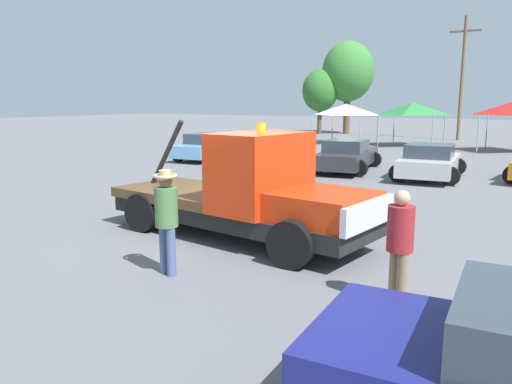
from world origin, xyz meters
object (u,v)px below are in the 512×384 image
(canopy_tent_white, at_px, (346,109))
(parked_car_skyblue, at_px, (209,147))
(parked_car_charcoal, at_px, (347,156))
(parked_car_silver, at_px, (430,162))
(person_at_hood, at_px, (166,214))
(canopy_tent_green, at_px, (413,109))
(utility_pole, at_px, (462,76))
(parked_car_maroon, at_px, (264,150))
(tree_center, at_px, (348,72))
(person_near_truck, at_px, (400,240))
(tow_truck, at_px, (250,195))
(tree_left, at_px, (320,91))
(traffic_cone, at_px, (258,195))

(canopy_tent_white, bearing_deg, parked_car_skyblue, -98.63)
(parked_car_charcoal, xyz_separation_m, parked_car_silver, (3.53, -0.42, -0.00))
(person_at_hood, height_order, parked_car_silver, person_at_hood)
(canopy_tent_green, bearing_deg, utility_pole, 76.77)
(parked_car_skyblue, xyz_separation_m, parked_car_charcoal, (7.49, -0.12, 0.00))
(person_at_hood, relative_size, utility_pole, 0.20)
(parked_car_skyblue, relative_size, parked_car_maroon, 1.02)
(canopy_tent_white, xyz_separation_m, tree_center, (-3.90, 9.89, 3.15))
(parked_car_maroon, xyz_separation_m, utility_pole, (4.97, 20.46, 4.17))
(person_at_hood, relative_size, parked_car_skyblue, 0.39)
(utility_pole, bearing_deg, person_near_truck, -81.09)
(tow_truck, height_order, canopy_tent_white, canopy_tent_white)
(canopy_tent_green, bearing_deg, parked_car_charcoal, -86.32)
(person_at_hood, relative_size, tree_center, 0.22)
(tow_truck, relative_size, parked_car_maroon, 1.40)
(tree_left, height_order, tree_center, tree_center)
(tow_truck, height_order, parked_car_charcoal, tow_truck)
(parked_car_silver, bearing_deg, parked_car_charcoal, 77.44)
(person_at_hood, xyz_separation_m, parked_car_charcoal, (-2.33, 13.88, -0.42))
(person_at_hood, distance_m, parked_car_skyblue, 17.11)
(person_at_hood, height_order, canopy_tent_white, canopy_tent_white)
(canopy_tent_white, bearing_deg, canopy_tent_green, 1.71)
(canopy_tent_white, bearing_deg, parked_car_charcoal, -67.72)
(person_at_hood, height_order, tree_left, tree_left)
(traffic_cone, bearing_deg, canopy_tent_green, 93.57)
(person_at_hood, bearing_deg, canopy_tent_white, -148.68)
(canopy_tent_white, bearing_deg, parked_car_maroon, -84.45)
(canopy_tent_white, height_order, tree_center, tree_center)
(parked_car_charcoal, distance_m, utility_pole, 20.96)
(tree_center, bearing_deg, parked_car_skyblue, -85.33)
(canopy_tent_green, height_order, traffic_cone, canopy_tent_green)
(parked_car_skyblue, height_order, canopy_tent_green, canopy_tent_green)
(parked_car_silver, xyz_separation_m, canopy_tent_white, (-9.01, 13.80, 1.71))
(traffic_cone, bearing_deg, tree_center, 107.51)
(person_at_hood, distance_m, tree_center, 39.19)
(parked_car_maroon, bearing_deg, utility_pole, -11.94)
(tree_center, xyz_separation_m, utility_pole, (10.16, -2.73, -0.69))
(person_at_hood, relative_size, traffic_cone, 3.29)
(parked_car_skyblue, bearing_deg, person_near_truck, -140.32)
(parked_car_silver, relative_size, canopy_tent_green, 1.28)
(parked_car_charcoal, bearing_deg, person_near_truck, -164.26)
(tow_truck, height_order, traffic_cone, tow_truck)
(parked_car_charcoal, relative_size, utility_pole, 0.56)
(parked_car_charcoal, xyz_separation_m, tree_left, (-11.34, 21.69, 3.19))
(tree_center, bearing_deg, person_near_truck, -67.01)
(canopy_tent_green, xyz_separation_m, utility_pole, (1.65, 7.02, 2.37))
(parked_car_charcoal, relative_size, canopy_tent_green, 1.46)
(parked_car_silver, distance_m, canopy_tent_white, 16.57)
(tow_truck, bearing_deg, canopy_tent_white, 114.23)
(tow_truck, height_order, canopy_tent_green, canopy_tent_green)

